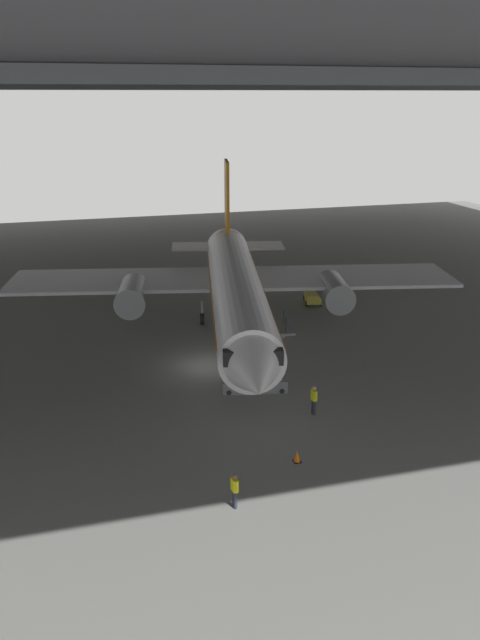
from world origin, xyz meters
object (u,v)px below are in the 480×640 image
crew_worker_by_stairs (314,398)px  traffic_cone_orange (297,456)px  crew_worker_near_nose (235,489)px  airplane_main (236,288)px  baggage_tug (313,297)px  boarding_stairs (256,377)px

crew_worker_by_stairs → traffic_cone_orange: 5.07m
crew_worker_near_nose → traffic_cone_orange: size_ratio=2.61×
airplane_main → baggage_tug: airplane_main is taller
airplane_main → crew_worker_by_stairs: (0.56, -13.44, -2.43)m
baggage_tug → crew_worker_by_stairs: bearing=-111.7°
crew_worker_by_stairs → traffic_cone_orange: crew_worker_by_stairs is taller
crew_worker_by_stairs → baggage_tug: crew_worker_by_stairs is taller
crew_worker_near_nose → baggage_tug: size_ratio=0.65×
crew_worker_near_nose → crew_worker_by_stairs: (6.30, 7.00, 0.03)m
crew_worker_by_stairs → baggage_tug: (7.38, 18.53, -0.39)m
crew_worker_near_nose → baggage_tug: 28.96m
boarding_stairs → airplane_main: bearing=81.2°
airplane_main → crew_worker_near_nose: 21.37m
baggage_tug → crew_worker_near_nose: bearing=-118.2°
boarding_stairs → traffic_cone_orange: size_ratio=7.58×
baggage_tug → airplane_main: bearing=-147.3°
boarding_stairs → crew_worker_by_stairs: boarding_stairs is taller
traffic_cone_orange → baggage_tug: (9.93, 22.86, 0.23)m
crew_worker_near_nose → crew_worker_by_stairs: bearing=48.0°
boarding_stairs → traffic_cone_orange: bearing=-93.6°
traffic_cone_orange → crew_worker_by_stairs: bearing=59.5°
airplane_main → baggage_tug: bearing=32.7°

